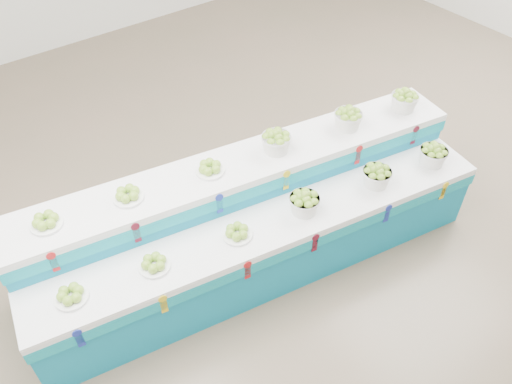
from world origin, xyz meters
The scene contains 14 objects.
ground centered at (0.00, 0.00, 0.00)m, with size 10.00×10.00×0.00m, color #695D49.
display_stand centered at (-1.00, -0.20, 0.51)m, with size 4.19×1.08×1.02m, color #0F7EA6, non-canonical shape.
plate_lower_left centered at (-2.68, -0.17, 0.77)m, with size 0.25×0.25×0.10m, color white.
plate_lower_mid centered at (-2.05, -0.28, 0.77)m, with size 0.25×0.25×0.10m, color white.
plate_lower_right centered at (-1.34, -0.40, 0.77)m, with size 0.25×0.25×0.10m, color white.
basket_lower_left centered at (-0.72, -0.51, 0.82)m, with size 0.27×0.27×0.20m, color silver, non-canonical shape.
basket_lower_mid centered at (0.03, -0.65, 0.82)m, with size 0.27×0.27×0.20m, color silver, non-canonical shape.
basket_lower_right centered at (0.68, -0.76, 0.82)m, with size 0.27×0.27×0.20m, color silver, non-canonical shape.
plate_upper_left centered at (-2.59, 0.35, 1.07)m, with size 0.25×0.25×0.10m, color white.
plate_upper_mid centered at (-1.96, 0.23, 1.07)m, with size 0.25×0.25×0.10m, color white.
plate_upper_right centered at (-1.25, 0.11, 1.07)m, with size 0.25×0.25×0.10m, color white.
basket_upper_left centered at (-0.63, 0.00, 1.12)m, with size 0.27×0.27×0.20m, color silver, non-canonical shape.
basket_upper_mid centered at (0.12, -0.13, 1.12)m, with size 0.27×0.27×0.20m, color silver, non-canonical shape.
basket_upper_right centered at (0.77, -0.25, 1.12)m, with size 0.27×0.27×0.20m, color silver, non-canonical shape.
Camera 1 is at (-2.95, -2.78, 3.95)m, focal length 36.46 mm.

